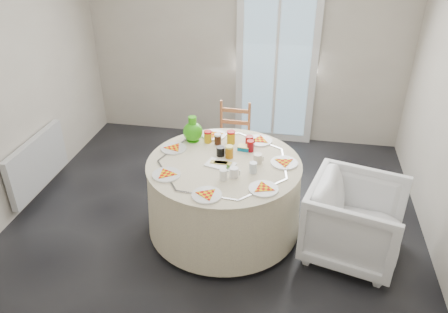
% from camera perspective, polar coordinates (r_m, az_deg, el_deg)
% --- Properties ---
extents(floor, '(4.00, 4.00, 0.00)m').
position_cam_1_polar(floor, '(4.36, -1.28, -8.83)').
color(floor, black).
rests_on(floor, ground).
extents(wall_back, '(4.00, 0.02, 2.60)m').
position_cam_1_polar(wall_back, '(5.56, 2.84, 14.96)').
color(wall_back, '#BCB5A3').
rests_on(wall_back, floor).
extents(glass_door, '(1.00, 0.08, 2.10)m').
position_cam_1_polar(glass_door, '(5.55, 6.88, 12.05)').
color(glass_door, silver).
rests_on(glass_door, floor).
extents(radiator, '(0.07, 1.00, 0.55)m').
position_cam_1_polar(radiator, '(5.00, -23.18, -0.77)').
color(radiator, silver).
rests_on(radiator, floor).
extents(table, '(1.43, 1.43, 0.72)m').
position_cam_1_polar(table, '(4.10, -0.00, -5.16)').
color(table, '#F2E9B1').
rests_on(table, floor).
extents(wooden_chair, '(0.39, 0.38, 0.85)m').
position_cam_1_polar(wooden_chair, '(4.92, 1.08, 2.54)').
color(wooden_chair, '#B06D44').
rests_on(wooden_chair, floor).
extents(armchair, '(0.90, 0.93, 0.80)m').
position_cam_1_polar(armchair, '(3.97, 16.81, -7.74)').
color(armchair, white).
rests_on(armchair, floor).
extents(place_settings, '(1.71, 1.71, 0.02)m').
position_cam_1_polar(place_settings, '(3.88, -0.00, -0.38)').
color(place_settings, silver).
rests_on(place_settings, table).
extents(jar_cluster, '(0.55, 0.42, 0.14)m').
position_cam_1_polar(jar_cluster, '(4.13, 0.48, 2.33)').
color(jar_cluster, '#8C530C').
rests_on(jar_cluster, table).
extents(butter_tub, '(0.12, 0.09, 0.04)m').
position_cam_1_polar(butter_tub, '(4.08, 2.60, 1.45)').
color(butter_tub, '#066799').
rests_on(butter_tub, table).
extents(green_pitcher, '(0.22, 0.22, 0.25)m').
position_cam_1_polar(green_pitcher, '(4.22, -4.11, 3.70)').
color(green_pitcher, '#31AD11').
rests_on(green_pitcher, table).
extents(cheese_platter, '(0.29, 0.22, 0.03)m').
position_cam_1_polar(cheese_platter, '(3.85, -0.46, -0.69)').
color(cheese_platter, white).
rests_on(cheese_platter, table).
extents(mugs_glasses, '(0.60, 0.60, 0.11)m').
position_cam_1_polar(mugs_glasses, '(3.85, 1.84, -0.03)').
color(mugs_glasses, gray).
rests_on(mugs_glasses, table).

